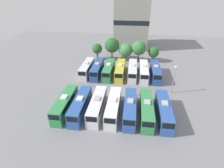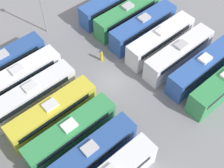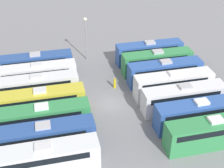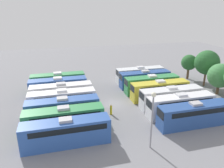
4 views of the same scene
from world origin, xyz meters
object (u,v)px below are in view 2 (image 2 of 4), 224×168
Objects in this scene: bus_3 at (160,40)px; bus_5 at (127,15)px; bus_9 at (71,133)px; bus_11 at (33,95)px; bus_0 at (223,84)px; bus_12 at (20,79)px; bus_4 at (143,27)px; light_pole at (41,4)px; bus_13 at (5,64)px; bus_2 at (179,54)px; bus_6 at (112,4)px; bus_8 at (90,156)px; bus_10 at (52,113)px; worker_person at (102,56)px; bus_1 at (202,68)px.

bus_3 and bus_5 have the same top height.
bus_9 and bus_11 have the same top height.
bus_0 is 25.47m from bus_12.
light_pole is (10.21, 10.09, 3.25)m from bus_4.
bus_4 is 1.00× the size of bus_13.
bus_2 and bus_11 have the same top height.
bus_3 is 18.43m from bus_9.
bus_6 and bus_8 have the same top height.
bus_2 is at bearing 179.78° from bus_3.
bus_13 is (10.43, 0.35, 0.00)m from bus_10.
bus_5 is at bearing -60.01° from bus_9.
worker_person is (3.88, -10.63, -1.04)m from bus_10.
bus_11 is at bearing 60.81° from bus_1.
bus_6 is 1.00× the size of bus_9.
bus_5 and bus_13 have the same top height.
bus_10 is 6.97m from bus_12.
bus_8 is at bearing 79.72° from bus_0.
bus_8 is (-17.47, 18.10, 0.00)m from bus_6.
bus_6 is 18.50m from bus_13.
bus_11 is at bearing 3.08° from bus_9.
bus_10 is (-6.99, 18.22, 0.00)m from bus_5.
bus_4 and bus_13 have the same top height.
bus_4 is 18.70m from bus_12.
bus_10 is at bearing -178.53° from bus_12.
bus_10 is (-10.48, 18.15, 0.00)m from bus_6.
bus_9 is at bearing 127.67° from bus_6.
bus_6 and bus_12 have the same top height.
bus_11 is (10.66, 0.38, 0.00)m from bus_8.
bus_8 is at bearing 135.79° from worker_person.
bus_10 is at bearing 90.36° from bus_3.
bus_6 is at bearing -48.75° from worker_person.
bus_6 is at bearing 0.52° from bus_4.
bus_2 reaches higher than worker_person.
bus_10 is at bearing 79.58° from bus_2.
bus_8 is 1.00× the size of bus_12.
bus_1 and bus_2 have the same top height.
bus_5 and bus_6 have the same top height.
bus_9 is 1.00× the size of bus_12.
bus_0 is at bearing -156.74° from light_pole.
bus_6 is 19.69m from bus_11.
bus_13 is at bearing 69.79° from bus_4.
bus_1 and bus_8 have the same top height.
bus_2 is (3.56, 0.47, 0.00)m from bus_1.
bus_6 is at bearing -79.18° from bus_12.
bus_5 reaches higher than worker_person.
bus_8 is 1.00× the size of bus_11.
bus_0 and bus_6 have the same top height.
bus_6 is at bearing 0.98° from bus_0.
bus_5 is 18.89m from bus_13.
bus_1 is at bearing -89.70° from bus_8.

